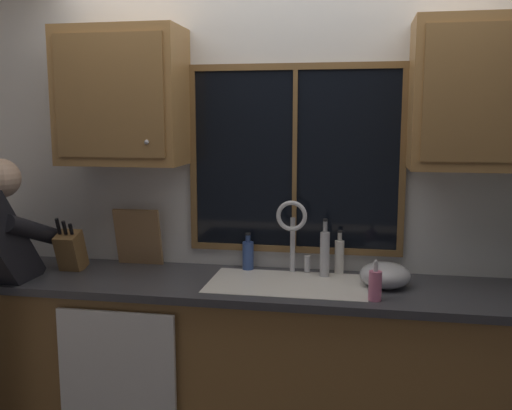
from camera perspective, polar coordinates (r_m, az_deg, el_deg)
back_wall at (r=3.19m, az=2.79°, el=0.16°), size 5.97×0.12×2.55m
window_glass at (r=3.09m, az=3.93°, el=4.53°), size 1.10×0.02×0.95m
window_frame_top at (r=3.08m, az=4.01°, el=13.69°), size 1.17×0.02×0.04m
window_frame_bottom at (r=3.15m, az=3.82°, el=-4.44°), size 1.17×0.02×0.04m
window_frame_left at (r=3.19m, az=-6.30°, el=4.63°), size 0.04×0.02×0.95m
window_frame_right at (r=3.07m, az=14.53°, el=4.24°), size 0.03×0.02×0.95m
window_mullion_center at (r=3.08m, az=3.91°, el=4.51°), size 0.02×0.02×0.95m
lower_cabinet_run at (r=3.10m, az=1.79°, el=-16.28°), size 3.57×0.58×0.88m
countertop at (r=2.92m, az=1.77°, el=-8.23°), size 3.63×0.62×0.04m
dishwasher_front at (r=3.00m, az=-13.75°, el=-17.01°), size 0.60×0.02×0.74m
upper_cabinet_left at (r=3.16m, az=-13.29°, el=10.50°), size 0.66×0.36×0.72m
upper_cabinet_right at (r=2.96m, az=21.76°, el=10.25°), size 0.66×0.36×0.72m
sink at (r=2.94m, az=3.14°, el=-9.68°), size 0.80×0.46×0.21m
faucet at (r=3.02m, az=3.77°, el=-2.29°), size 0.18×0.09×0.40m
knife_block at (r=3.28m, az=-18.07°, el=-4.41°), size 0.12×0.18×0.32m
cutting_board at (r=3.29m, az=-11.72°, el=-3.17°), size 0.27×0.09×0.33m
mixing_bowl at (r=2.92m, az=12.81°, el=-6.89°), size 0.25×0.25×0.13m
soap_dispenser at (r=2.68m, az=11.86°, el=-7.84°), size 0.06×0.07×0.19m
bottle_green_glass at (r=3.14m, az=-0.81°, el=-4.99°), size 0.06×0.06×0.21m
bottle_tall_clear at (r=3.09m, az=8.35°, el=-5.07°), size 0.05×0.05×0.24m
bottle_amber_small at (r=3.02m, az=6.90°, el=-4.78°), size 0.05×0.05×0.31m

